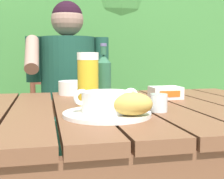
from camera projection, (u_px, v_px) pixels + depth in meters
The scene contains 13 objects.
dining_table at pixel (117, 129), 1.15m from camera, with size 1.37×0.95×0.75m.
hedge_backdrop at pixel (83, 52), 2.72m from camera, with size 3.59×0.98×1.92m.
chair_near_diner at pixel (67, 124), 2.02m from camera, with size 0.47×0.44×0.95m.
person_eating at pixel (68, 90), 1.81m from camera, with size 0.48×0.47×1.25m.
serving_plate at pixel (107, 114), 0.94m from camera, with size 0.27×0.27×0.01m.
soup_bowl at pixel (107, 101), 0.94m from camera, with size 0.21×0.16×0.07m.
bread_roll at pixel (132, 104), 0.88m from camera, with size 0.13×0.11×0.07m.
beer_glass at pixel (88, 79), 1.14m from camera, with size 0.08×0.08×0.20m.
beer_bottle at pixel (104, 77), 1.23m from camera, with size 0.06×0.06×0.23m.
water_glass_small at pixel (159, 103), 1.01m from camera, with size 0.06×0.06×0.06m.
butter_tub at pixel (166, 93), 1.33m from camera, with size 0.13×0.10×0.05m.
table_knife at pixel (140, 108), 1.07m from camera, with size 0.15×0.03×0.01m.
diner_bowl at pixel (74, 88), 1.47m from camera, with size 0.15×0.15×0.06m.
Camera 1 is at (-0.26, -1.09, 0.93)m, focal length 49.23 mm.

